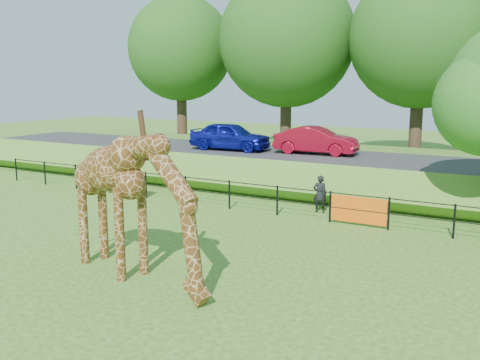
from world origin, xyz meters
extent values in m
plane|color=#2F6118|center=(0.00, 0.00, 0.00)|extent=(90.00, 90.00, 0.00)
cube|color=#2F6118|center=(0.00, 15.50, 0.65)|extent=(40.00, 9.00, 1.30)
cube|color=#2D2E30|center=(0.00, 14.00, 1.36)|extent=(40.00, 5.00, 0.12)
imported|color=#151BAE|center=(-5.25, 13.67, 2.11)|extent=(4.13, 1.87, 1.37)
imported|color=#A30B22|center=(-1.00, 14.33, 2.06)|extent=(3.94, 1.61, 1.27)
imported|color=black|center=(1.19, 9.17, 0.70)|extent=(0.59, 0.48, 1.39)
cylinder|color=#342517|center=(-14.00, 22.00, 2.50)|extent=(0.70, 0.70, 5.00)
sphere|color=#1A4512|center=(-14.00, 22.00, 6.98)|extent=(7.20, 7.20, 7.20)
cylinder|color=#342517|center=(-6.00, 22.00, 2.50)|extent=(0.70, 0.70, 5.00)
sphere|color=#1A4512|center=(-6.00, 22.00, 7.31)|extent=(8.40, 8.40, 8.40)
cylinder|color=#342517|center=(2.00, 22.00, 2.50)|extent=(0.70, 0.70, 5.00)
sphere|color=#1A4512|center=(2.00, 22.00, 7.14)|extent=(7.80, 7.80, 7.80)
camera|label=1|loc=(7.96, -9.09, 4.82)|focal=40.00mm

